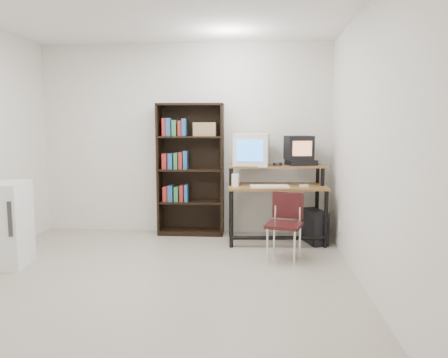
# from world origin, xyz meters

# --- Properties ---
(floor) EXTENTS (4.00, 4.00, 0.01)m
(floor) POSITION_xyz_m (0.00, 0.00, -0.01)
(floor) COLOR #ACA18F
(floor) RESTS_ON ground
(ceiling) EXTENTS (4.00, 4.00, 0.01)m
(ceiling) POSITION_xyz_m (0.00, 0.00, 2.60)
(ceiling) COLOR white
(ceiling) RESTS_ON back_wall
(back_wall) EXTENTS (4.00, 0.01, 2.60)m
(back_wall) POSITION_xyz_m (0.00, 2.00, 1.30)
(back_wall) COLOR silver
(back_wall) RESTS_ON floor
(front_wall) EXTENTS (4.00, 0.01, 2.60)m
(front_wall) POSITION_xyz_m (0.00, -2.00, 1.30)
(front_wall) COLOR silver
(front_wall) RESTS_ON floor
(right_wall) EXTENTS (0.01, 4.00, 2.60)m
(right_wall) POSITION_xyz_m (2.00, 0.00, 1.30)
(right_wall) COLOR silver
(right_wall) RESTS_ON floor
(computer_desk) EXTENTS (1.28, 0.71, 0.98)m
(computer_desk) POSITION_xyz_m (1.25, 1.54, 0.69)
(computer_desk) COLOR brown
(computer_desk) RESTS_ON floor
(crt_monitor) EXTENTS (0.47, 0.48, 0.42)m
(crt_monitor) POSITION_xyz_m (0.93, 1.66, 1.18)
(crt_monitor) COLOR silver
(crt_monitor) RESTS_ON computer_desk
(vcr) EXTENTS (0.42, 0.36, 0.08)m
(vcr) POSITION_xyz_m (1.57, 1.66, 1.01)
(vcr) COLOR black
(vcr) RESTS_ON computer_desk
(crt_tv) EXTENTS (0.38, 0.38, 0.31)m
(crt_tv) POSITION_xyz_m (1.54, 1.70, 1.20)
(crt_tv) COLOR black
(crt_tv) RESTS_ON vcr
(cd_spindle) EXTENTS (0.13, 0.13, 0.05)m
(cd_spindle) POSITION_xyz_m (1.26, 1.59, 0.99)
(cd_spindle) COLOR #26262B
(cd_spindle) RESTS_ON computer_desk
(keyboard) EXTENTS (0.49, 0.26, 0.03)m
(keyboard) POSITION_xyz_m (1.16, 1.36, 0.74)
(keyboard) COLOR silver
(keyboard) RESTS_ON computer_desk
(mousepad) EXTENTS (0.23, 0.20, 0.01)m
(mousepad) POSITION_xyz_m (1.58, 1.44, 0.72)
(mousepad) COLOR black
(mousepad) RESTS_ON computer_desk
(mouse) EXTENTS (0.11, 0.08, 0.03)m
(mouse) POSITION_xyz_m (1.59, 1.44, 0.74)
(mouse) COLOR white
(mouse) RESTS_ON mousepad
(desk_speaker) EXTENTS (0.09, 0.08, 0.17)m
(desk_speaker) POSITION_xyz_m (0.73, 1.40, 0.80)
(desk_speaker) COLOR silver
(desk_speaker) RESTS_ON computer_desk
(pc_tower) EXTENTS (0.33, 0.49, 0.42)m
(pc_tower) POSITION_xyz_m (1.74, 1.51, 0.21)
(pc_tower) COLOR black
(pc_tower) RESTS_ON floor
(school_chair) EXTENTS (0.46, 0.46, 0.74)m
(school_chair) POSITION_xyz_m (1.32, 0.81, 0.45)
(school_chair) COLOR black
(school_chair) RESTS_ON floor
(bookshelf) EXTENTS (0.90, 0.31, 1.78)m
(bookshelf) POSITION_xyz_m (0.10, 1.86, 0.92)
(bookshelf) COLOR black
(bookshelf) RESTS_ON floor
(mini_fridge) EXTENTS (0.60, 0.60, 0.90)m
(mini_fridge) POSITION_xyz_m (-1.72, 0.33, 0.45)
(mini_fridge) COLOR white
(mini_fridge) RESTS_ON floor
(wall_outlet) EXTENTS (0.02, 0.08, 0.12)m
(wall_outlet) POSITION_xyz_m (1.99, 1.15, 0.30)
(wall_outlet) COLOR beige
(wall_outlet) RESTS_ON right_wall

